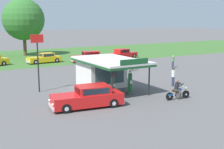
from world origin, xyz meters
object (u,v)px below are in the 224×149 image
gas_pump_nearside (113,86)px  bystander_leaning_by_kiosk (173,76)px  parked_car_back_row_far_right (45,58)px  parked_car_back_row_centre_left (123,54)px  roadside_pole_sign (38,53)px  bystander_strolling_foreground (173,61)px  bystander_chatting_near_pumps (106,60)px  featured_classic_sedan (88,97)px  motorcycle_with_rider (178,91)px  bystander_admiring_sedan (132,64)px  parked_car_back_row_centre_right (90,57)px  gas_pump_offside (130,83)px

gas_pump_nearside → bystander_leaning_by_kiosk: (6.76, 0.21, 0.12)m
gas_pump_nearside → parked_car_back_row_far_right: 21.44m
parked_car_back_row_centre_left → roadside_pole_sign: (-18.69, -15.77, 2.72)m
bystander_strolling_foreground → roadside_pole_sign: bearing=-167.5°
bystander_chatting_near_pumps → featured_classic_sedan: bearing=-123.1°
gas_pump_nearside → bystander_leaning_by_kiosk: gas_pump_nearside is taller
roadside_pole_sign → motorcycle_with_rider: bearing=-42.3°
gas_pump_nearside → motorcycle_with_rider: bearing=-43.2°
parked_car_back_row_centre_left → bystander_strolling_foreground: 11.55m
bystander_admiring_sedan → bystander_chatting_near_pumps: 4.51m
featured_classic_sedan → bystander_strolling_foreground: (17.40, 10.53, 0.12)m
gas_pump_nearside → parked_car_back_row_centre_left: (13.75, 20.14, -0.15)m
gas_pump_nearside → roadside_pole_sign: roadside_pole_sign is taller
parked_car_back_row_centre_right → gas_pump_nearside: bearing=-110.7°
motorcycle_with_rider → bystander_chatting_near_pumps: bystander_chatting_near_pumps is taller
motorcycle_with_rider → parked_car_back_row_centre_right: bearing=81.7°
roadside_pole_sign → parked_car_back_row_far_right: bearing=70.9°
bystander_admiring_sedan → bystander_strolling_foreground: bearing=-5.3°
parked_car_back_row_far_right → bystander_strolling_foreground: (13.21, -12.81, 0.20)m
parked_car_back_row_centre_right → bystander_leaning_by_kiosk: size_ratio=3.27×
bystander_chatting_near_pumps → gas_pump_offside: bearing=-110.7°
gas_pump_offside → bystander_admiring_sedan: gas_pump_offside is taller
parked_car_back_row_far_right → bystander_admiring_sedan: bystander_admiring_sedan is taller
gas_pump_offside → bystander_strolling_foreground: 15.15m
parked_car_back_row_centre_left → bystander_leaning_by_kiosk: (-6.99, -19.93, 0.27)m
parked_car_back_row_far_right → bystander_leaning_by_kiosk: size_ratio=2.87×
bystander_strolling_foreground → bystander_chatting_near_pumps: bearing=146.5°
bystander_strolling_foreground → bystander_leaning_by_kiosk: 11.20m
gas_pump_nearside → gas_pump_offside: 1.71m
gas_pump_nearside → bystander_strolling_foreground: 16.59m
motorcycle_with_rider → bystander_strolling_foreground: 16.00m
gas_pump_nearside → featured_classic_sedan: gas_pump_nearside is taller
gas_pump_nearside → featured_classic_sedan: size_ratio=0.33×
bystander_chatting_near_pumps → roadside_pole_sign: size_ratio=0.34×
gas_pump_nearside → roadside_pole_sign: bearing=138.5°
parked_car_back_row_centre_left → bystander_chatting_near_pumps: 9.62m
parked_car_back_row_far_right → parked_car_back_row_centre_left: 12.84m
gas_pump_nearside → bystander_leaning_by_kiosk: 6.77m
gas_pump_offside → bystander_leaning_by_kiosk: gas_pump_offside is taller
bystander_chatting_near_pumps → bystander_leaning_by_kiosk: bystander_leaning_by_kiosk is taller
bystander_leaning_by_kiosk → bystander_chatting_near_pumps: bearing=89.8°
parked_car_back_row_centre_right → bystander_admiring_sedan: (0.99, -9.73, 0.11)m
bystander_admiring_sedan → bystander_leaning_by_kiosk: bystander_leaning_by_kiosk is taller
parked_car_back_row_far_right → bystander_admiring_sedan: bearing=-59.7°
parked_car_back_row_far_right → roadside_pole_sign: (-5.91, -17.04, 2.75)m
gas_pump_offside → featured_classic_sedan: (-4.93, -1.93, -0.19)m
bystander_admiring_sedan → bystander_leaning_by_kiosk: (-1.36, -8.95, 0.12)m
gas_pump_offside → bystander_leaning_by_kiosk: (5.05, 0.21, 0.04)m
parked_car_back_row_centre_left → bystander_admiring_sedan: bearing=-117.1°
gas_pump_offside → bystander_strolling_foreground: bearing=34.6°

